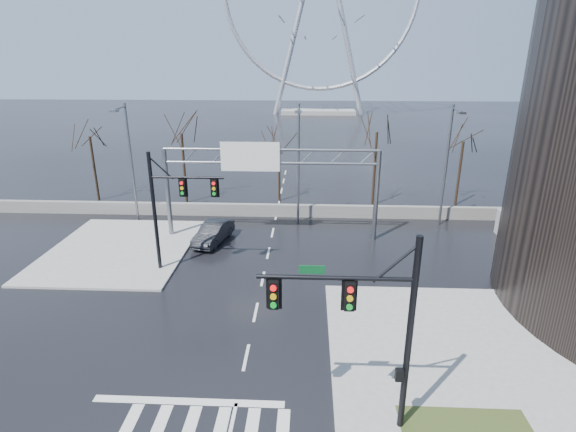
# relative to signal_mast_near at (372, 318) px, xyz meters

# --- Properties ---
(ground) EXTENTS (260.00, 260.00, 0.00)m
(ground) POSITION_rel_signal_mast_near_xyz_m (-5.14, 4.04, -4.87)
(ground) COLOR black
(ground) RESTS_ON ground
(sidewalk_right_ext) EXTENTS (12.00, 10.00, 0.15)m
(sidewalk_right_ext) POSITION_rel_signal_mast_near_xyz_m (4.86, 6.04, -4.80)
(sidewalk_right_ext) COLOR gray
(sidewalk_right_ext) RESTS_ON ground
(sidewalk_far) EXTENTS (10.00, 12.00, 0.15)m
(sidewalk_far) POSITION_rel_signal_mast_near_xyz_m (-16.14, 16.04, -4.80)
(sidewalk_far) COLOR gray
(sidewalk_far) RESTS_ON ground
(barrier_wall) EXTENTS (52.00, 0.50, 1.10)m
(barrier_wall) POSITION_rel_signal_mast_near_xyz_m (-5.14, 24.04, -4.32)
(barrier_wall) COLOR slate
(barrier_wall) RESTS_ON ground
(signal_mast_near) EXTENTS (5.52, 0.41, 8.00)m
(signal_mast_near) POSITION_rel_signal_mast_near_xyz_m (0.00, 0.00, 0.00)
(signal_mast_near) COLOR black
(signal_mast_near) RESTS_ON ground
(signal_mast_far) EXTENTS (4.72, 0.41, 8.00)m
(signal_mast_far) POSITION_rel_signal_mast_near_xyz_m (-11.01, 13.00, -0.04)
(signal_mast_far) COLOR black
(signal_mast_far) RESTS_ON ground
(sign_gantry) EXTENTS (16.36, 0.40, 7.60)m
(sign_gantry) POSITION_rel_signal_mast_near_xyz_m (-5.52, 19.00, 0.31)
(sign_gantry) COLOR slate
(sign_gantry) RESTS_ON ground
(streetlight_left) EXTENTS (0.50, 2.55, 10.00)m
(streetlight_left) POSITION_rel_signal_mast_near_xyz_m (-17.14, 22.20, 1.01)
(streetlight_left) COLOR slate
(streetlight_left) RESTS_ON ground
(streetlight_mid) EXTENTS (0.50, 2.55, 10.00)m
(streetlight_mid) POSITION_rel_signal_mast_near_xyz_m (-3.14, 22.20, 1.01)
(streetlight_mid) COLOR slate
(streetlight_mid) RESTS_ON ground
(streetlight_right) EXTENTS (0.50, 2.55, 10.00)m
(streetlight_right) POSITION_rel_signal_mast_near_xyz_m (8.86, 22.20, 1.01)
(streetlight_right) COLOR slate
(streetlight_right) RESTS_ON ground
(tree_far_left) EXTENTS (3.50, 3.50, 7.00)m
(tree_far_left) POSITION_rel_signal_mast_near_xyz_m (-23.14, 28.04, 0.70)
(tree_far_left) COLOR black
(tree_far_left) RESTS_ON ground
(tree_left) EXTENTS (3.75, 3.75, 7.50)m
(tree_left) POSITION_rel_signal_mast_near_xyz_m (-14.14, 27.54, 1.10)
(tree_left) COLOR black
(tree_left) RESTS_ON ground
(tree_center) EXTENTS (3.25, 3.25, 6.50)m
(tree_center) POSITION_rel_signal_mast_near_xyz_m (-5.14, 28.54, 0.30)
(tree_center) COLOR black
(tree_center) RESTS_ON ground
(tree_right) EXTENTS (3.90, 3.90, 7.80)m
(tree_right) POSITION_rel_signal_mast_near_xyz_m (3.86, 27.54, 1.34)
(tree_right) COLOR black
(tree_right) RESTS_ON ground
(tree_far_right) EXTENTS (3.40, 3.40, 6.80)m
(tree_far_right) POSITION_rel_signal_mast_near_xyz_m (11.86, 28.04, 0.54)
(tree_far_right) COLOR black
(tree_far_right) RESTS_ON ground
(car) EXTENTS (2.68, 4.91, 1.54)m
(car) POSITION_rel_signal_mast_near_xyz_m (-9.52, 17.91, -4.10)
(car) COLOR black
(car) RESTS_ON ground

